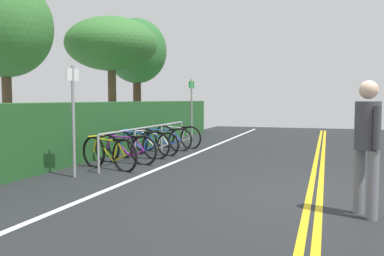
% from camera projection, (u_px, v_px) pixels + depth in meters
% --- Properties ---
extents(ground_plane, '(32.06, 11.61, 0.05)m').
position_uv_depth(ground_plane, '(315.00, 198.00, 6.48)').
color(ground_plane, '#232628').
extents(centre_line_yellow_inner, '(28.85, 0.10, 0.00)m').
position_uv_depth(centre_line_yellow_inner, '(320.00, 197.00, 6.45)').
color(centre_line_yellow_inner, gold).
rests_on(centre_line_yellow_inner, ground_plane).
extents(centre_line_yellow_outer, '(28.85, 0.10, 0.00)m').
position_uv_depth(centre_line_yellow_outer, '(309.00, 196.00, 6.50)').
color(centre_line_yellow_outer, gold).
rests_on(centre_line_yellow_outer, ground_plane).
extents(bike_lane_stripe_white, '(28.85, 0.12, 0.00)m').
position_uv_depth(bike_lane_stripe_white, '(123.00, 183.00, 7.53)').
color(bike_lane_stripe_white, white).
rests_on(bike_lane_stripe_white, ground_plane).
extents(bike_rack, '(5.18, 0.05, 0.82)m').
position_uv_depth(bike_rack, '(149.00, 134.00, 10.93)').
color(bike_rack, '#9EA0A5').
rests_on(bike_rack, ground_plane).
extents(bicycle_0, '(0.64, 1.66, 0.76)m').
position_uv_depth(bicycle_0, '(109.00, 153.00, 8.99)').
color(bicycle_0, black).
rests_on(bicycle_0, ground_plane).
extents(bicycle_1, '(0.46, 1.75, 0.74)m').
position_uv_depth(bicycle_1, '(125.00, 149.00, 9.81)').
color(bicycle_1, black).
rests_on(bicycle_1, ground_plane).
extents(bicycle_2, '(0.46, 1.72, 0.78)m').
position_uv_depth(bicycle_2, '(139.00, 144.00, 10.63)').
color(bicycle_2, black).
rests_on(bicycle_2, ground_plane).
extents(bicycle_3, '(0.46, 1.66, 0.70)m').
position_uv_depth(bicycle_3, '(153.00, 143.00, 11.35)').
color(bicycle_3, black).
rests_on(bicycle_3, ground_plane).
extents(bicycle_4, '(0.63, 1.71, 0.74)m').
position_uv_depth(bicycle_4, '(163.00, 139.00, 12.16)').
color(bicycle_4, black).
rests_on(bicycle_4, ground_plane).
extents(bicycle_5, '(0.46, 1.68, 0.76)m').
position_uv_depth(bicycle_5, '(177.00, 137.00, 12.97)').
color(bicycle_5, black).
rests_on(bicycle_5, ground_plane).
extents(pedestrian, '(0.44, 0.32, 1.78)m').
position_uv_depth(pedestrian, '(367.00, 138.00, 5.30)').
color(pedestrian, slate).
rests_on(pedestrian, ground_plane).
extents(sign_post_near, '(0.36, 0.06, 2.19)m').
position_uv_depth(sign_post_near, '(73.00, 110.00, 8.00)').
color(sign_post_near, gray).
rests_on(sign_post_near, ground_plane).
extents(sign_post_far, '(0.36, 0.08, 2.21)m').
position_uv_depth(sign_post_far, '(192.00, 105.00, 14.05)').
color(sign_post_far, gray).
rests_on(sign_post_far, ground_plane).
extents(hedge_backdrop, '(14.13, 1.39, 1.46)m').
position_uv_depth(hedge_backdrop, '(119.00, 125.00, 12.89)').
color(hedge_backdrop, '#235626').
rests_on(hedge_backdrop, ground_plane).
extents(tree_mid, '(2.57, 2.57, 4.88)m').
position_uv_depth(tree_mid, '(5.00, 28.00, 11.18)').
color(tree_mid, brown).
rests_on(tree_mid, ground_plane).
extents(tree_far_right, '(3.22, 3.22, 4.40)m').
position_uv_depth(tree_far_right, '(111.00, 45.00, 14.40)').
color(tree_far_right, brown).
rests_on(tree_far_right, ground_plane).
extents(tree_extra, '(2.66, 2.66, 5.09)m').
position_uv_depth(tree_extra, '(137.00, 52.00, 18.15)').
color(tree_extra, '#473323').
rests_on(tree_extra, ground_plane).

